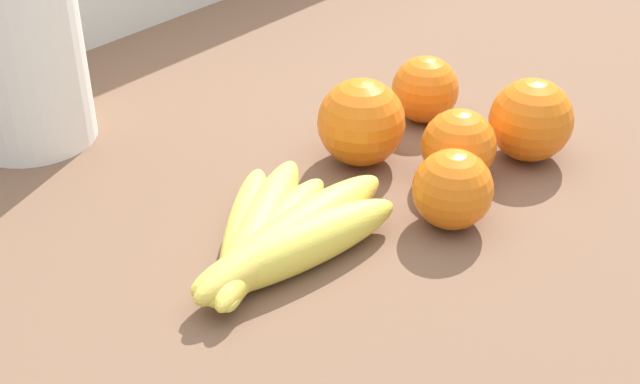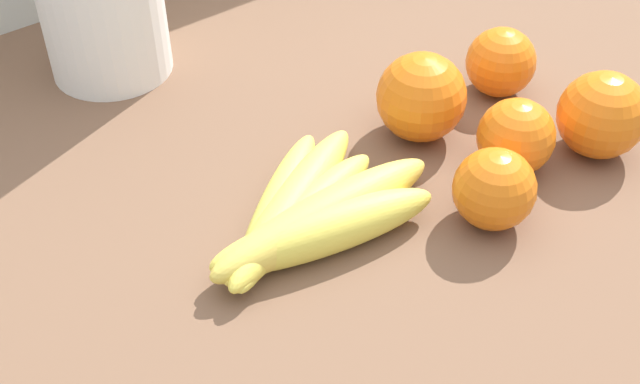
{
  "view_description": "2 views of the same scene",
  "coord_description": "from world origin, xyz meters",
  "px_view_note": "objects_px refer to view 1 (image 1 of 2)",
  "views": [
    {
      "loc": [
        -0.65,
        -0.46,
        1.36
      ],
      "look_at": [
        -0.2,
        -0.08,
        0.98
      ],
      "focal_mm": 48.48,
      "sensor_mm": 36.0,
      "label": 1
    },
    {
      "loc": [
        -0.54,
        -0.46,
        1.41
      ],
      "look_at": [
        -0.25,
        -0.1,
        1.01
      ],
      "focal_mm": 46.21,
      "sensor_mm": 36.0,
      "label": 2
    }
  ],
  "objects_px": {
    "banana_bunch": "(278,236)",
    "orange_far_right": "(425,89)",
    "orange_front": "(453,189)",
    "paper_towel_roll": "(10,12)",
    "orange_back_left": "(459,146)",
    "orange_back_right": "(361,122)",
    "orange_right": "(531,120)"
  },
  "relations": [
    {
      "from": "orange_back_right",
      "to": "orange_far_right",
      "type": "relative_size",
      "value": 1.21
    },
    {
      "from": "orange_back_left",
      "to": "orange_front",
      "type": "height_order",
      "value": "same"
    },
    {
      "from": "orange_far_right",
      "to": "orange_back_left",
      "type": "bearing_deg",
      "value": -131.63
    },
    {
      "from": "orange_front",
      "to": "paper_towel_roll",
      "type": "bearing_deg",
      "value": 108.59
    },
    {
      "from": "orange_back_right",
      "to": "paper_towel_roll",
      "type": "bearing_deg",
      "value": 121.51
    },
    {
      "from": "banana_bunch",
      "to": "orange_far_right",
      "type": "relative_size",
      "value": 3.21
    },
    {
      "from": "orange_far_right",
      "to": "orange_back_right",
      "type": "bearing_deg",
      "value": -179.3
    },
    {
      "from": "orange_back_left",
      "to": "paper_towel_roll",
      "type": "relative_size",
      "value": 0.23
    },
    {
      "from": "orange_right",
      "to": "orange_far_right",
      "type": "relative_size",
      "value": 1.15
    },
    {
      "from": "orange_back_right",
      "to": "paper_towel_roll",
      "type": "xyz_separation_m",
      "value": [
        -0.17,
        0.28,
        0.09
      ]
    },
    {
      "from": "orange_back_left",
      "to": "orange_back_right",
      "type": "distance_m",
      "value": 0.09
    },
    {
      "from": "banana_bunch",
      "to": "orange_back_left",
      "type": "relative_size",
      "value": 3.22
    },
    {
      "from": "orange_back_left",
      "to": "orange_right",
      "type": "distance_m",
      "value": 0.08
    },
    {
      "from": "orange_far_right",
      "to": "orange_front",
      "type": "height_order",
      "value": "same"
    },
    {
      "from": "banana_bunch",
      "to": "orange_back_left",
      "type": "bearing_deg",
      "value": -13.66
    },
    {
      "from": "orange_back_right",
      "to": "orange_far_right",
      "type": "distance_m",
      "value": 0.11
    },
    {
      "from": "orange_far_right",
      "to": "orange_front",
      "type": "bearing_deg",
      "value": -139.45
    },
    {
      "from": "orange_back_left",
      "to": "orange_far_right",
      "type": "height_order",
      "value": "same"
    },
    {
      "from": "banana_bunch",
      "to": "orange_right",
      "type": "xyz_separation_m",
      "value": [
        0.27,
        -0.08,
        0.02
      ]
    },
    {
      "from": "paper_towel_roll",
      "to": "orange_far_right",
      "type": "bearing_deg",
      "value": -44.69
    },
    {
      "from": "orange_back_right",
      "to": "paper_towel_roll",
      "type": "distance_m",
      "value": 0.34
    },
    {
      "from": "banana_bunch",
      "to": "orange_far_right",
      "type": "distance_m",
      "value": 0.28
    },
    {
      "from": "orange_far_right",
      "to": "paper_towel_roll",
      "type": "height_order",
      "value": "paper_towel_roll"
    },
    {
      "from": "orange_back_left",
      "to": "orange_back_right",
      "type": "bearing_deg",
      "value": 109.11
    },
    {
      "from": "orange_front",
      "to": "paper_towel_roll",
      "type": "height_order",
      "value": "paper_towel_roll"
    },
    {
      "from": "orange_front",
      "to": "paper_towel_roll",
      "type": "xyz_separation_m",
      "value": [
        -0.13,
        0.4,
        0.1
      ]
    },
    {
      "from": "orange_right",
      "to": "orange_front",
      "type": "distance_m",
      "value": 0.14
    },
    {
      "from": "orange_right",
      "to": "orange_front",
      "type": "height_order",
      "value": "orange_right"
    },
    {
      "from": "orange_far_right",
      "to": "paper_towel_roll",
      "type": "relative_size",
      "value": 0.24
    },
    {
      "from": "banana_bunch",
      "to": "orange_back_right",
      "type": "bearing_deg",
      "value": 14.07
    },
    {
      "from": "orange_back_left",
      "to": "orange_front",
      "type": "bearing_deg",
      "value": -151.94
    },
    {
      "from": "banana_bunch",
      "to": "orange_right",
      "type": "height_order",
      "value": "orange_right"
    }
  ]
}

